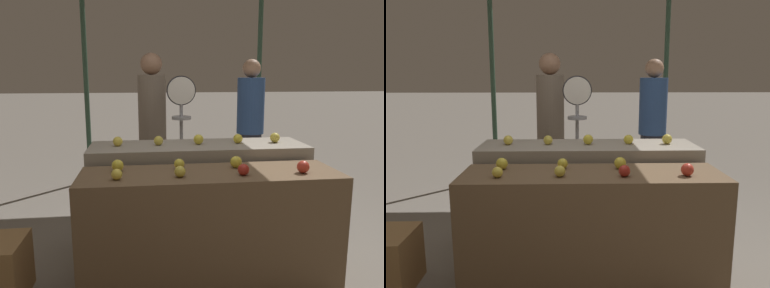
# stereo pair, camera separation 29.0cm
# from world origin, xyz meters

# --- Properties ---
(ground_plane) EXTENTS (60.00, 60.00, 0.00)m
(ground_plane) POSITION_xyz_m (0.00, 0.00, 0.00)
(ground_plane) COLOR gray
(display_counter_front) EXTENTS (1.85, 0.55, 0.89)m
(display_counter_front) POSITION_xyz_m (0.00, 0.00, 0.44)
(display_counter_front) COLOR brown
(display_counter_front) RESTS_ON ground_plane
(display_counter_back) EXTENTS (1.85, 0.55, 0.98)m
(display_counter_back) POSITION_xyz_m (0.00, 0.60, 0.49)
(display_counter_back) COLOR gray
(display_counter_back) RESTS_ON ground_plane
(apple_front_0) EXTENTS (0.07, 0.07, 0.07)m
(apple_front_0) POSITION_xyz_m (-0.65, -0.11, 0.93)
(apple_front_0) COLOR yellow
(apple_front_0) RESTS_ON display_counter_front
(apple_front_1) EXTENTS (0.08, 0.08, 0.08)m
(apple_front_1) POSITION_xyz_m (-0.23, -0.10, 0.93)
(apple_front_1) COLOR gold
(apple_front_1) RESTS_ON display_counter_front
(apple_front_2) EXTENTS (0.08, 0.08, 0.08)m
(apple_front_2) POSITION_xyz_m (0.21, -0.11, 0.93)
(apple_front_2) COLOR #AD281E
(apple_front_2) RESTS_ON display_counter_front
(apple_front_3) EXTENTS (0.09, 0.09, 0.09)m
(apple_front_3) POSITION_xyz_m (0.64, -0.10, 0.93)
(apple_front_3) COLOR red
(apple_front_3) RESTS_ON display_counter_front
(apple_front_4) EXTENTS (0.09, 0.09, 0.09)m
(apple_front_4) POSITION_xyz_m (-0.66, 0.11, 0.93)
(apple_front_4) COLOR gold
(apple_front_4) RESTS_ON display_counter_front
(apple_front_5) EXTENTS (0.08, 0.08, 0.08)m
(apple_front_5) POSITION_xyz_m (-0.21, 0.11, 0.93)
(apple_front_5) COLOR gold
(apple_front_5) RESTS_ON display_counter_front
(apple_front_6) EXTENTS (0.09, 0.09, 0.09)m
(apple_front_6) POSITION_xyz_m (0.21, 0.10, 0.93)
(apple_front_6) COLOR gold
(apple_front_6) RESTS_ON display_counter_front
(apple_back_0) EXTENTS (0.08, 0.08, 0.08)m
(apple_back_0) POSITION_xyz_m (-0.68, 0.60, 1.02)
(apple_back_0) COLOR yellow
(apple_back_0) RESTS_ON display_counter_back
(apple_back_1) EXTENTS (0.08, 0.08, 0.08)m
(apple_back_1) POSITION_xyz_m (-0.34, 0.60, 1.02)
(apple_back_1) COLOR gold
(apple_back_1) RESTS_ON display_counter_back
(apple_back_2) EXTENTS (0.09, 0.09, 0.09)m
(apple_back_2) POSITION_xyz_m (0.00, 0.60, 1.02)
(apple_back_2) COLOR gold
(apple_back_2) RESTS_ON display_counter_back
(apple_back_3) EXTENTS (0.08, 0.08, 0.08)m
(apple_back_3) POSITION_xyz_m (0.35, 0.61, 1.02)
(apple_back_3) COLOR gold
(apple_back_3) RESTS_ON display_counter_back
(apple_back_4) EXTENTS (0.09, 0.09, 0.09)m
(apple_back_4) POSITION_xyz_m (0.68, 0.60, 1.02)
(apple_back_4) COLOR gold
(apple_back_4) RESTS_ON display_counter_back
(produce_scale) EXTENTS (0.30, 0.20, 1.56)m
(produce_scale) POSITION_xyz_m (-0.08, 1.30, 1.14)
(produce_scale) COLOR #99999E
(produce_scale) RESTS_ON ground_plane
(person_vendor_at_scale) EXTENTS (0.34, 0.34, 1.80)m
(person_vendor_at_scale) POSITION_xyz_m (-0.37, 1.64, 1.07)
(person_vendor_at_scale) COLOR #2D2D38
(person_vendor_at_scale) RESTS_ON ground_plane
(person_customer_left) EXTENTS (0.36, 0.36, 1.76)m
(person_customer_left) POSITION_xyz_m (0.90, 2.15, 1.02)
(person_customer_left) COLOR #2D2D38
(person_customer_left) RESTS_ON ground_plane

